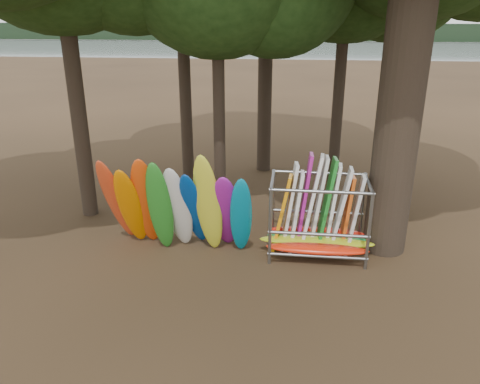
# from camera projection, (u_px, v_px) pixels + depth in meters

# --- Properties ---
(ground) EXTENTS (120.00, 120.00, 0.00)m
(ground) POSITION_uv_depth(u_px,v_px,m) (235.00, 258.00, 13.05)
(ground) COLOR #47331E
(ground) RESTS_ON ground
(lake) EXTENTS (160.00, 160.00, 0.00)m
(lake) POSITION_uv_depth(u_px,v_px,m) (286.00, 59.00, 68.70)
(lake) COLOR gray
(lake) RESTS_ON ground
(far_shore) EXTENTS (160.00, 4.00, 4.00)m
(far_shore) POSITION_uv_depth(u_px,v_px,m) (291.00, 32.00, 114.35)
(far_shore) COLOR black
(far_shore) RESTS_ON ground
(kayak_row) EXTENTS (4.29, 1.86, 3.24)m
(kayak_row) POSITION_uv_depth(u_px,v_px,m) (178.00, 208.00, 12.87)
(kayak_row) COLOR red
(kayak_row) RESTS_ON ground
(storage_rack) EXTENTS (3.21, 1.60, 2.87)m
(storage_rack) POSITION_uv_depth(u_px,v_px,m) (318.00, 219.00, 12.98)
(storage_rack) COLOR slate
(storage_rack) RESTS_ON ground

